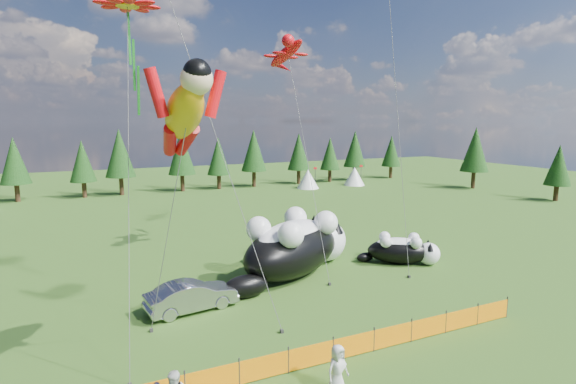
% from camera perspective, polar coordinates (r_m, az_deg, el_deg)
% --- Properties ---
extents(ground, '(160.00, 160.00, 0.00)m').
position_cam_1_polar(ground, '(21.59, -0.93, -17.71)').
color(ground, '#143409').
rests_on(ground, ground).
extents(safety_fence, '(22.06, 0.06, 1.10)m').
position_cam_1_polar(safety_fence, '(18.96, 2.97, -20.03)').
color(safety_fence, '#262626').
rests_on(safety_fence, ground).
extents(tree_line, '(90.00, 4.00, 8.00)m').
position_cam_1_polar(tree_line, '(63.39, -17.64, 3.40)').
color(tree_line, black).
rests_on(tree_line, ground).
extents(festival_tents, '(50.00, 3.20, 2.80)m').
position_cam_1_polar(festival_tents, '(61.20, -6.66, 1.12)').
color(festival_tents, white).
rests_on(festival_tents, ground).
extents(cat_large, '(10.18, 7.44, 4.01)m').
position_cam_1_polar(cat_large, '(28.78, 1.12, -6.73)').
color(cat_large, black).
rests_on(cat_large, ground).
extents(cat_small, '(5.08, 3.99, 2.06)m').
position_cam_1_polar(cat_small, '(32.04, 14.35, -7.10)').
color(cat_small, black).
rests_on(cat_small, ground).
extents(car, '(4.91, 2.33, 1.55)m').
position_cam_1_polar(car, '(24.29, -12.12, -12.78)').
color(car, '#A6A6AA').
rests_on(car, ground).
extents(spectator_e, '(0.99, 0.74, 1.83)m').
position_cam_1_polar(spectator_e, '(17.35, 6.30, -21.48)').
color(spectator_e, silver).
rests_on(spectator_e, ground).
extents(superhero_kite, '(4.21, 5.70, 12.29)m').
position_cam_1_polar(superhero_kite, '(17.51, -13.06, 9.77)').
color(superhero_kite, orange).
rests_on(superhero_kite, ground).
extents(gecko_kite, '(3.83, 12.12, 17.02)m').
position_cam_1_polar(gecko_kite, '(34.54, -0.27, 17.14)').
color(gecko_kite, red).
rests_on(gecko_kite, ground).
extents(flower_kite, '(2.89, 5.73, 14.93)m').
position_cam_1_polar(flower_kite, '(21.03, -19.70, 21.01)').
color(flower_kite, red).
rests_on(flower_kite, ground).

